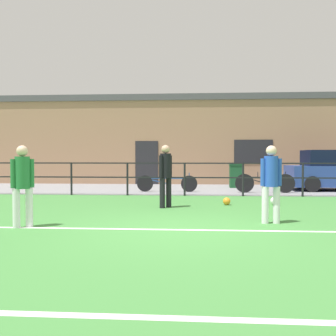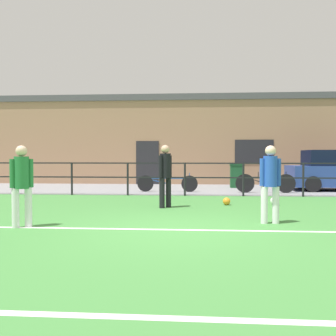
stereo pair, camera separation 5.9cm
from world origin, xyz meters
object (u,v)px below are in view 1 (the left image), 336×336
at_px(player_striker, 23,181).
at_px(player_winger, 271,179).
at_px(soccer_ball_match, 227,201).
at_px(trash_bin_0, 236,176).
at_px(player_goalkeeper, 166,172).
at_px(soccer_ball_spare, 275,201).
at_px(bicycle_parked_1, 265,183).
at_px(bicycle_parked_0, 167,183).

distance_m(player_striker, player_winger, 4.91).
xyz_separation_m(soccer_ball_match, trash_bin_0, (0.90, 5.64, 0.43)).
distance_m(player_goalkeeper, trash_bin_0, 6.81).
bearing_deg(trash_bin_0, soccer_ball_spare, -85.56).
distance_m(bicycle_parked_1, trash_bin_0, 2.37).
height_order(soccer_ball_match, bicycle_parked_1, bicycle_parked_1).
height_order(player_striker, soccer_ball_spare, player_striker).
relative_size(soccer_ball_match, soccer_ball_spare, 0.90).
xyz_separation_m(soccer_ball_spare, bicycle_parked_0, (-3.28, 3.52, 0.23)).
distance_m(player_winger, trash_bin_0, 8.48).
bearing_deg(bicycle_parked_0, player_striker, -107.56).
xyz_separation_m(player_striker, soccer_ball_spare, (5.54, 3.63, -0.78)).
bearing_deg(bicycle_parked_1, player_goalkeeper, -129.65).
relative_size(soccer_ball_match, bicycle_parked_1, 0.10).
xyz_separation_m(player_striker, soccer_ball_match, (4.21, 3.59, -0.79)).
bearing_deg(bicycle_parked_0, bicycle_parked_1, -2.44).
distance_m(player_goalkeeper, soccer_ball_spare, 3.19).
distance_m(player_goalkeeper, bicycle_parked_0, 4.27).
height_order(player_winger, bicycle_parked_0, player_winger).
bearing_deg(soccer_ball_spare, bicycle_parked_1, 83.92).
distance_m(soccer_ball_spare, bicycle_parked_0, 4.81).
distance_m(player_winger, bicycle_parked_0, 6.93).
bearing_deg(player_striker, bicycle_parked_1, 16.90).
relative_size(bicycle_parked_0, bicycle_parked_1, 1.05).
bearing_deg(trash_bin_0, soccer_ball_match, -99.03).
xyz_separation_m(player_winger, bicycle_parked_0, (-2.59, 6.40, -0.56)).
xyz_separation_m(soccer_ball_match, bicycle_parked_1, (1.69, 3.41, 0.27)).
bearing_deg(soccer_ball_match, player_goalkeeper, -158.91).
bearing_deg(soccer_ball_spare, player_striker, -146.74).
distance_m(soccer_ball_match, soccer_ball_spare, 1.33).
xyz_separation_m(soccer_ball_spare, bicycle_parked_1, (0.36, 3.37, 0.26)).
height_order(bicycle_parked_1, trash_bin_0, trash_bin_0).
height_order(soccer_ball_match, trash_bin_0, trash_bin_0).
xyz_separation_m(soccer_ball_spare, trash_bin_0, (-0.43, 5.59, 0.42)).
distance_m(bicycle_parked_0, trash_bin_0, 3.52).
height_order(player_goalkeeper, player_winger, player_goalkeeper).
distance_m(bicycle_parked_0, bicycle_parked_1, 3.64).
bearing_deg(player_goalkeeper, bicycle_parked_0, 42.73).
distance_m(soccer_ball_spare, bicycle_parked_1, 3.39).
distance_m(player_striker, bicycle_parked_1, 9.17).
height_order(player_striker, bicycle_parked_1, player_striker).
bearing_deg(bicycle_parked_1, bicycle_parked_0, 177.56).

